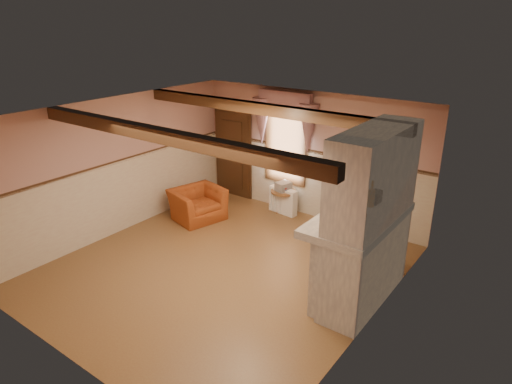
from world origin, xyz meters
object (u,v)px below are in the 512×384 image
Objects in this scene: armchair at (198,204)px; radiator at (283,201)px; mantel_clock at (376,197)px; bowl at (352,218)px; side_table at (283,202)px; oil_lamp at (371,198)px.

armchair is 1.53× the size of radiator.
mantel_clock is (4.08, -0.08, 1.17)m from armchair.
bowl is (2.71, -2.33, 1.17)m from radiator.
radiator is at bearing 180.00° from side_table.
mantel_clock is at bearing -21.62° from radiator.
armchair reaches higher than side_table.
side_table is 0.03m from radiator.
mantel_clock reaches higher than armchair.
bowl is 1.38× the size of oil_lamp.
armchair is at bearing -127.82° from radiator.
radiator is at bearing -29.53° from armchair.
side_table is 2.40× the size of mantel_clock.
armchair is at bearing -134.78° from side_table.
oil_lamp is (2.71, -1.65, 1.26)m from radiator.
radiator is at bearing 139.30° from bowl.
armchair is 4.34m from bowl.
bowl is (4.08, -0.95, 1.12)m from armchair.
oil_lamp is at bearing -90.00° from mantel_clock.
mantel_clock reaches higher than side_table.
mantel_clock is (2.71, -1.47, 1.25)m from side_table.
armchair is at bearing 176.21° from oil_lamp.
armchair is 1.95m from radiator.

